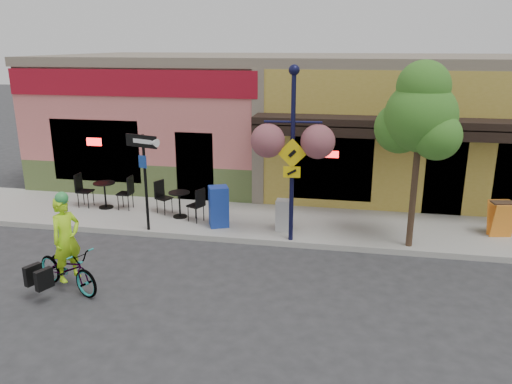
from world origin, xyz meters
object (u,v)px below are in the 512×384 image
(building, at_px, (305,118))
(newspaper_box_blue, at_px, (219,207))
(cyclist_rider, at_px, (68,250))
(newspaper_box_grey, at_px, (283,215))
(one_way_sign, at_px, (146,183))
(street_tree, at_px, (417,156))
(bicycle, at_px, (68,269))
(lamp_post, at_px, (292,156))

(building, bearing_deg, newspaper_box_blue, -105.03)
(cyclist_rider, bearing_deg, building, 2.44)
(building, distance_m, newspaper_box_grey, 6.43)
(one_way_sign, distance_m, street_tree, 6.77)
(building, height_order, bicycle, building)
(lamp_post, distance_m, newspaper_box_grey, 1.87)
(building, distance_m, street_tree, 7.44)
(cyclist_rider, bearing_deg, bicycle, 113.22)
(one_way_sign, xyz_separation_m, street_tree, (6.70, 0.16, 0.96))
(newspaper_box_blue, bearing_deg, building, 51.75)
(one_way_sign, xyz_separation_m, newspaper_box_grey, (3.53, 0.64, -0.86))
(bicycle, distance_m, newspaper_box_grey, 5.52)
(newspaper_box_blue, bearing_deg, bicycle, -143.05)
(newspaper_box_blue, bearing_deg, street_tree, -28.56)
(cyclist_rider, xyz_separation_m, newspaper_box_grey, (3.90, 3.85, -0.31))
(building, height_order, street_tree, street_tree)
(newspaper_box_blue, height_order, street_tree, street_tree)
(bicycle, distance_m, lamp_post, 5.61)
(bicycle, xyz_separation_m, cyclist_rider, (0.05, 0.00, 0.41))
(lamp_post, distance_m, one_way_sign, 3.90)
(bicycle, height_order, newspaper_box_blue, newspaper_box_blue)
(lamp_post, bearing_deg, cyclist_rider, -147.07)
(newspaper_box_blue, bearing_deg, one_way_sign, 175.92)
(one_way_sign, height_order, street_tree, street_tree)
(newspaper_box_grey, bearing_deg, one_way_sign, -169.22)
(street_tree, bearing_deg, one_way_sign, -178.67)
(building, height_order, newspaper_box_blue, building)
(newspaper_box_blue, distance_m, newspaper_box_grey, 1.76)
(building, relative_size, street_tree, 4.07)
(one_way_sign, bearing_deg, cyclist_rider, -79.07)
(one_way_sign, distance_m, newspaper_box_grey, 3.69)
(building, bearing_deg, newspaper_box_grey, -89.25)
(one_way_sign, bearing_deg, street_tree, 18.84)
(building, relative_size, newspaper_box_blue, 16.46)
(lamp_post, height_order, one_way_sign, lamp_post)
(bicycle, distance_m, newspaper_box_blue, 4.42)
(cyclist_rider, distance_m, street_tree, 7.97)
(cyclist_rider, height_order, street_tree, street_tree)
(cyclist_rider, bearing_deg, lamp_post, -29.19)
(building, relative_size, newspaper_box_grey, 21.92)
(one_way_sign, bearing_deg, newspaper_box_grey, 27.80)
(one_way_sign, xyz_separation_m, newspaper_box_blue, (1.77, 0.62, -0.73))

